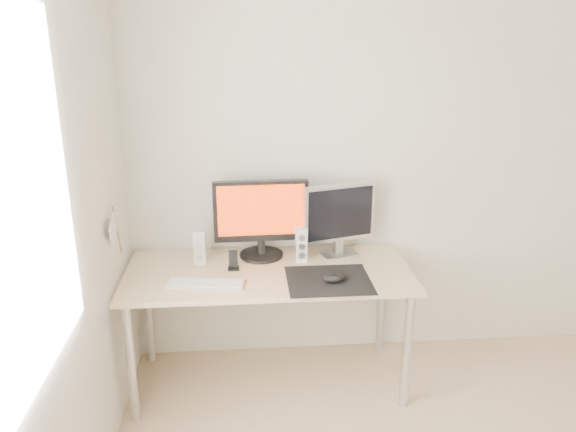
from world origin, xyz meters
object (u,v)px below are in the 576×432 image
speaker_left (200,247)px  speaker_right (301,244)px  keyboard (206,284)px  second_monitor (339,216)px  mouse (333,278)px  main_monitor (261,216)px  phone_dock (233,264)px  desk (268,282)px

speaker_left → speaker_right: 0.58m
keyboard → speaker_left: bearing=98.7°
keyboard → second_monitor: bearing=25.1°
mouse → main_monitor: size_ratio=0.21×
speaker_right → mouse: bearing=-66.3°
keyboard → phone_dock: 0.24m
speaker_right → keyboard: (-0.54, -0.29, -0.09)m
speaker_left → phone_dock: speaker_left is taller
speaker_left → main_monitor: bearing=10.8°
desk → keyboard: keyboard is taller
mouse → keyboard: (-0.68, 0.03, -0.02)m
main_monitor → keyboard: main_monitor is taller
desk → mouse: bearing=-30.2°
speaker_left → phone_dock: bearing=-29.4°
mouse → phone_dock: 0.58m
second_monitor → keyboard: 0.88m
speaker_left → desk: bearing=-18.6°
main_monitor → second_monitor: bearing=-0.9°
main_monitor → speaker_right: size_ratio=2.72×
mouse → speaker_right: 0.36m
second_monitor → speaker_left: bearing=-175.7°
desk → speaker_right: size_ratio=7.91×
speaker_left → speaker_right: same height
main_monitor → phone_dock: (-0.16, -0.18, -0.22)m
mouse → main_monitor: 0.59m
speaker_right → speaker_left: bearing=179.1°
desk → second_monitor: (0.43, 0.19, 0.32)m
main_monitor → second_monitor: size_ratio=1.24×
mouse → keyboard: 0.68m
second_monitor → keyboard: size_ratio=1.02×
main_monitor → mouse: bearing=-47.0°
speaker_left → keyboard: size_ratio=0.47×
mouse → speaker_left: size_ratio=0.58×
second_monitor → speaker_left: (-0.81, -0.06, -0.14)m
speaker_right → keyboard: speaker_right is taller
speaker_left → speaker_right: bearing=-0.9°
main_monitor → phone_dock: 0.33m
main_monitor → keyboard: (-0.31, -0.37, -0.25)m
desk → speaker_left: (-0.39, 0.13, 0.18)m
mouse → desk: mouse is taller
speaker_right → phone_dock: 0.41m
main_monitor → speaker_right: (0.23, -0.08, -0.15)m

